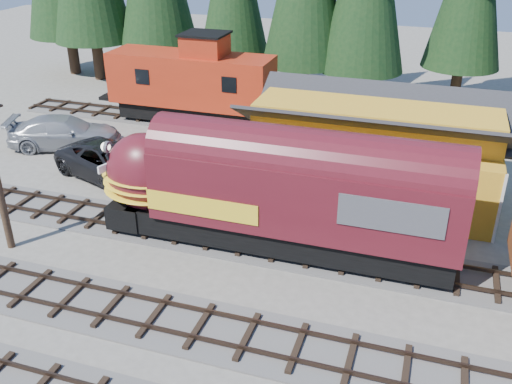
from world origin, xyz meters
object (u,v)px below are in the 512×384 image
(caboose, at_px, (192,83))
(pickup_truck_b, at_px, (65,132))
(depot, at_px, (373,143))
(locomotive, at_px, (265,196))
(pickup_truck_a, at_px, (112,162))

(caboose, height_order, pickup_truck_b, caboose)
(depot, xyz_separation_m, caboose, (-13.21, 7.50, -0.11))
(depot, height_order, caboose, caboose)
(caboose, bearing_deg, locomotive, -55.61)
(locomotive, bearing_deg, pickup_truck_b, 154.50)
(locomotive, xyz_separation_m, caboose, (-9.58, 14.00, 0.31))
(caboose, relative_size, pickup_truck_b, 1.64)
(depot, xyz_separation_m, pickup_truck_b, (-18.99, 0.83, -1.97))
(depot, distance_m, caboose, 15.19)
(depot, bearing_deg, pickup_truck_b, 177.50)
(locomotive, relative_size, caboose, 1.42)
(depot, distance_m, pickup_truck_a, 14.11)
(locomotive, height_order, pickup_truck_a, locomotive)
(pickup_truck_a, bearing_deg, pickup_truck_b, 79.25)
(locomotive, xyz_separation_m, pickup_truck_b, (-15.36, 7.33, -1.55))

